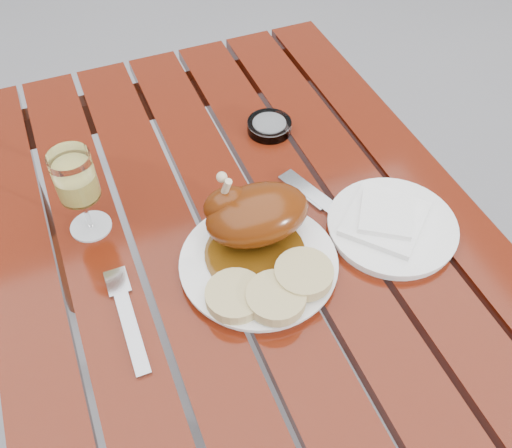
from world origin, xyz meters
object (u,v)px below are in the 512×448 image
Objects in this scene: wine_glass at (80,194)px; ashtray at (269,126)px; side_plate at (392,227)px; dinner_plate at (259,264)px; table at (251,359)px.

wine_glass is 1.87× the size of ashtray.
dinner_plate is at bearing 176.76° from side_plate.
side_plate reaches higher than dinner_plate.
ashtray reaches higher than side_plate.
dinner_plate is at bearing -38.61° from wine_glass.
side_plate is at bearing -3.24° from dinner_plate.
table is 7.48× the size of wine_glass.
dinner_plate is at bearing -115.94° from ashtray.
dinner_plate is 0.23m from side_plate.
ashtray reaches higher than dinner_plate.
table is 4.84× the size of dinner_plate.
table is at bearing -119.10° from ashtray.
table is 0.53m from wine_glass.
table is 0.49m from ashtray.
table is at bearing -32.26° from wine_glass.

